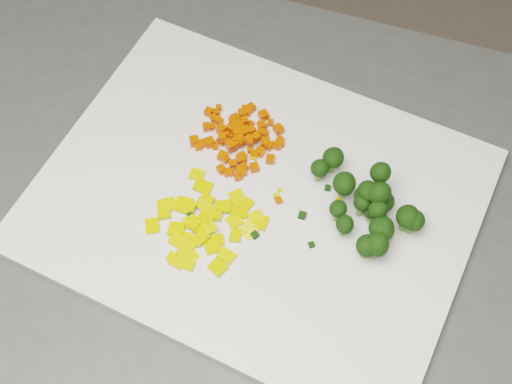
{
  "coord_description": "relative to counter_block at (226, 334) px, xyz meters",
  "views": [
    {
      "loc": [
        0.08,
        -0.09,
        1.64
      ],
      "look_at": [
        0.12,
        0.32,
        0.92
      ],
      "focal_mm": 50.0,
      "sensor_mm": 36.0,
      "label": 1
    }
  ],
  "objects": [
    {
      "name": "stray_bit_5",
      "position": [
        0.11,
        -0.06,
        0.47
      ],
      "size": [
        0.01,
        0.01,
        0.0
      ],
      "primitive_type": "cube",
      "rotation": [
        0.0,
        0.0,
        0.24
      ],
      "color": "black",
      "rests_on": "cutting_board"
    },
    {
      "name": "stray_bit_3",
      "position": [
        0.07,
        0.0,
        0.47
      ],
      "size": [
        0.01,
        0.01,
        0.0
      ],
      "primitive_type": "cube",
      "rotation": [
        0.0,
        0.0,
        1.51
      ],
      "color": "gold",
      "rests_on": "cutting_board"
    },
    {
      "name": "pepper_chunk_1",
      "position": [
        -0.05,
        0.0,
        0.47
      ],
      "size": [
        0.02,
        0.02,
        0.01
      ],
      "primitive_type": "cube",
      "rotation": [
        0.01,
        0.12,
        1.77
      ],
      "color": "gold",
      "rests_on": "pepper_pile"
    },
    {
      "name": "carrot_cube_59",
      "position": [
        0.03,
        0.1,
        0.48
      ],
      "size": [
        0.01,
        0.01,
        0.01
      ],
      "primitive_type": "cube",
      "rotation": [
        0.0,
        0.0,
        0.12
      ],
      "color": "#CA3502",
      "rests_on": "carrot_pile"
    },
    {
      "name": "stray_bit_7",
      "position": [
        0.06,
        0.07,
        0.46
      ],
      "size": [
        0.01,
        0.01,
        0.0
      ],
      "primitive_type": "cube",
      "rotation": [
        0.0,
        0.0,
        2.71
      ],
      "color": "black",
      "rests_on": "cutting_board"
    },
    {
      "name": "pepper_chunk_36",
      "position": [
        -0.05,
        -0.07,
        0.46
      ],
      "size": [
        0.02,
        0.02,
        0.01
      ],
      "primitive_type": "cube",
      "rotation": [
        0.1,
        -0.13,
        2.59
      ],
      "color": "gold",
      "rests_on": "pepper_pile"
    },
    {
      "name": "carrot_cube_15",
      "position": [
        0.03,
        0.09,
        0.47
      ],
      "size": [
        0.01,
        0.01,
        0.01
      ],
      "primitive_type": "cube",
      "rotation": [
        0.0,
        0.0,
        1.75
      ],
      "color": "#CA3502",
      "rests_on": "carrot_pile"
    },
    {
      "name": "pepper_chunk_19",
      "position": [
        0.03,
        0.0,
        0.47
      ],
      "size": [
        0.02,
        0.02,
        0.01
      ],
      "primitive_type": "cube",
      "rotation": [
        0.07,
        -0.07,
        1.93
      ],
      "color": "gold",
      "rests_on": "pepper_pile"
    },
    {
      "name": "pepper_chunk_37",
      "position": [
        -0.04,
        -0.03,
        0.47
      ],
      "size": [
        0.02,
        0.02,
        0.01
      ],
      "primitive_type": "cube",
      "rotation": [
        -0.06,
        0.09,
        1.35
      ],
      "color": "gold",
      "rests_on": "pepper_pile"
    },
    {
      "name": "pepper_chunk_9",
      "position": [
        -0.03,
        -0.08,
        0.47
      ],
      "size": [
        0.02,
        0.02,
        0.01
      ],
      "primitive_type": "cube",
      "rotation": [
        -0.01,
        0.07,
        2.7
      ],
      "color": "gold",
      "rests_on": "pepper_pile"
    },
    {
      "name": "carrot_cube_18",
      "position": [
        0.04,
        0.04,
        0.47
      ],
      "size": [
        0.01,
        0.01,
        0.01
      ],
      "primitive_type": "cube",
      "rotation": [
        0.0,
        0.0,
        0.65
      ],
      "color": "#CA3502",
      "rests_on": "carrot_pile"
    },
    {
      "name": "carrot_cube_40",
      "position": [
        0.01,
        0.08,
        0.47
      ],
      "size": [
        0.01,
        0.01,
        0.01
      ],
      "primitive_type": "cube",
      "rotation": [
        0.0,
        0.0,
        1.71
      ],
      "color": "#CA3502",
      "rests_on": "carrot_pile"
    },
    {
      "name": "stray_bit_15",
      "position": [
        0.05,
        -0.05,
        0.47
      ],
      "size": [
        0.01,
        0.01,
        0.01
      ],
      "primitive_type": "cube",
      "rotation": [
        0.0,
        0.0,
        2.18
      ],
      "color": "black",
      "rests_on": "cutting_board"
    },
    {
      "name": "pepper_chunk_17",
      "position": [
        -0.04,
        -0.05,
        0.47
      ],
      "size": [
        0.03,
        0.02,
        0.01
      ],
      "primitive_type": "cube",
      "rotation": [
        -0.0,
        -0.05,
        2.46
      ],
      "color": "gold",
      "rests_on": "pepper_pile"
    },
    {
      "name": "carrot_cube_60",
      "position": [
        0.05,
        0.04,
        0.47
      ],
      "size": [
        0.01,
        0.01,
        0.01
      ],
      "primitive_type": "cube",
      "rotation": [
        0.0,
        0.0,
        0.13
      ],
      "color": "#CA3502",
      "rests_on": "carrot_pile"
    },
    {
      "name": "pepper_chunk_7",
      "position": [
        0.0,
        -0.02,
        0.47
      ],
      "size": [
        0.02,
        0.02,
        0.01
      ],
      "primitive_type": "cube",
      "rotation": [
        0.05,
        -0.15,
        2.89
      ],
      "color": "gold",
      "rests_on": "pepper_pile"
    },
    {
      "name": "pepper_chunk_33",
      "position": [
        -0.03,
        -0.04,
        0.46
      ],
      "size": [
        0.02,
        0.02,
        0.01
      ],
      "primitive_type": "cube",
      "rotation": [
        0.0,
        -0.11,
        2.85
      ],
      "color": "gold",
      "rests_on": "pepper_pile"
    },
    {
      "name": "broccoli_floret_18",
      "position": [
        0.13,
        0.02,
        0.48
      ],
      "size": [
        0.03,
        0.03,
        0.03
      ],
      "primitive_type": null,
      "color": "black",
      "rests_on": "broccoli_pile"
    },
    {
      "name": "carrot_cube_22",
      "position": [
        0.02,
        0.06,
        0.47
      ],
      "size": [
        0.01,
        0.01,
        0.01
      ],
      "primitive_type": "cube",
      "rotation": [
        0.0,
        0.0,
        1.06
      ],
      "color": "#CA3502",
      "rests_on": "carrot_pile"
    },
    {
      "name": "broccoli_floret_4",
      "position": [
        0.22,
        -0.06,
        0.48
      ],
      "size": [
        0.03,
        0.03,
        0.04
      ],
      "primitive_type": null,
      "color": "black",
      "rests_on": "broccoli_pile"
    },
    {
      "name": "broccoli_floret_19",
      "position": [
        0.18,
        -0.06,
        0.48
      ],
      "size": [
        0.04,
        0.04,
        0.04
      ],
      "primitive_type": null,
      "color": "black",
      "rests_on": "broccoli_pile"
    },
    {
      "name": "pepper_chunk_18",
      "position": [
        0.03,
        -0.02,
        0.47
      ],
      "size": [
        0.02,
        0.02,
        0.01
      ],
      "primitive_type": "cube",
      "rotation": [
        0.12,
        -0.12,
        2.91
      ],
      "color": "gold",
      "rests_on": "pepper_pile"
    },
    {
      "name": "broccoli_floret_9",
      "position": [
        0.17,
        -0.03,
        0.48
      ],
      "size": [
        0.03,
        0.03,
        0.04
      ],
      "primitive_type": null,
      "color": "black",
      "rests_on": "broccoli_pile"
    },
    {
      "name": "pepper_chunk_20",
      "position": [
        0.02,
        -0.03,
        0.47
      ],
      "size": [
        0.02,
        0.02,
        0.01
      ],
      "primitive_type": "cube",
      "rotation": [
        0.05,
        -0.02,
        0.44
      ],
      "color": "gold",
      "rests_on": "pepper_pile"
    },
    {
      "name": "pepper_chunk_24",
      "position": [
        -0.03,
        -0.06,
        0.46
      ],
      "size": [
        0.03,
        0.03,
        0.01
      ],
      "primitive_type": "cube",
      "rotation": [
        0.11,
        -0.14,
        2.13
      ],
      "color": "gold",
      "rests_on": "pepper_pile"
    },
    {
      "name": "stray_bit_12",
      "position": [
        0.15,
        -0.0,
        0.46
      ],
      "size": [
        0.01,
        0.01,
        0.0
      ],
      "primitive_type": "cube",
      "rotation": [
        0.0,
        0.0,
        0.71
      ],
      "color": "black",
      "rests_on": "cutting_board"
    },
    {
      "name": "carrot_cube_54",
      "position": [
        0.08,
        0.07,
        0.47
      ],
      "size": [
        0.01,
        0.01,
        0.01
      ],
      "primitive_type": "cube",
      "rotation": [
        0.0,
        0.0,
        2.81
      ],
      "color": "#CA3502",
      "rests_on": "carrot_pile"
    },
    {
      "name": "broccoli_floret_10",
      "position": [
        0.16,
        -0.08,
        0.48
      ],
      "size": [
        0.03,
        0.03,
        0.03
      ],
      "primitive_type": null,
      "color": "black",
      "rests_on": "broccoli_pile"
    },
    {
      "name": "pepper_chunk_29",
      "position": [
        -0.02,
        -0.03,
        0.47
      ],
      "size": [
        0.02,
        0.02,
        0.01
      ],
      "primitive_type": "cube",
      "rotation": [
        -0.07,
        0.09,
        1.29
      ],
      "color": "gold",
      "rests_on": "pepper_pile"
    },
    {
      "name": "stray_bit_4",
      "position": [
        0.05,
        0.06,
        0.47
      ],
      "size": [
        0.01,
        0.01,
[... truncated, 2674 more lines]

